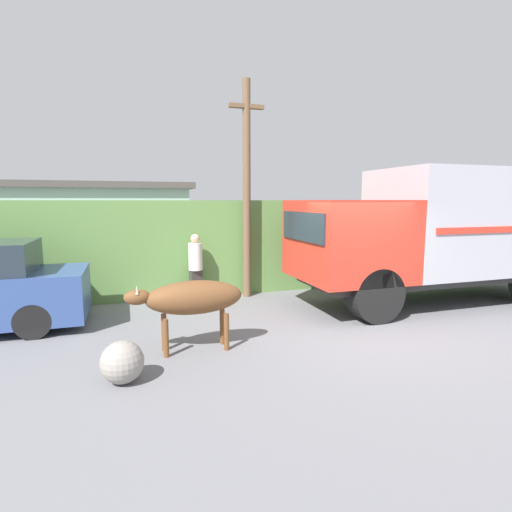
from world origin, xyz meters
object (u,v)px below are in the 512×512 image
Objects in this scene: cargo_truck at (448,229)px; brown_cow at (192,299)px; pedestrian_on_hill at (196,264)px; utility_pole at (247,186)px; roadside_rock at (122,362)px.

cargo_truck is 6.79m from brown_cow.
pedestrian_on_hill is 0.31× the size of utility_pole.
cargo_truck is 1.34× the size of utility_pole.
pedestrian_on_hill reaches higher than brown_cow.
utility_pole reaches higher than cargo_truck.
utility_pole is at bearing 158.70° from cargo_truck.
roadside_rock is at bearing -160.57° from cargo_truck.
cargo_truck is 5.13m from utility_pole.
utility_pole is 5.96m from roadside_rock.
brown_cow reaches higher than roadside_rock.
cargo_truck reaches higher than brown_cow.
roadside_rock is at bearing 54.93° from pedestrian_on_hill.
utility_pole is (2.00, 3.44, 1.99)m from brown_cow.
utility_pole is 9.24× the size of roadside_rock.
utility_pole reaches higher than roadside_rock.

